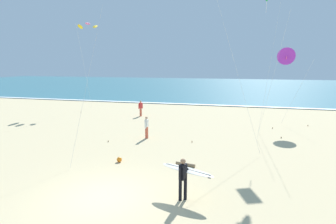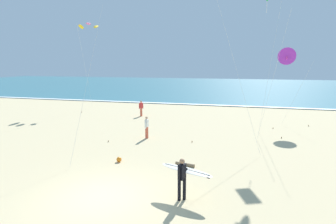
# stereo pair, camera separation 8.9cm
# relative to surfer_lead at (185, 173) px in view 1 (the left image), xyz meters

# --- Properties ---
(ground_plane) EXTENTS (160.00, 160.00, 0.00)m
(ground_plane) POSITION_rel_surfer_lead_xyz_m (-3.20, -0.71, -1.05)
(ground_plane) COLOR #CCB789
(ocean_water) EXTENTS (160.00, 60.00, 0.08)m
(ocean_water) POSITION_rel_surfer_lead_xyz_m (-3.20, 54.13, -1.01)
(ocean_water) COLOR #336B7A
(ocean_water) RESTS_ON ground
(shoreline_foam) EXTENTS (160.00, 0.80, 0.01)m
(shoreline_foam) POSITION_rel_surfer_lead_xyz_m (-3.20, 24.43, -0.96)
(shoreline_foam) COLOR white
(shoreline_foam) RESTS_ON ocean_water
(surfer_lead) EXTENTS (2.31, 1.20, 1.71)m
(surfer_lead) POSITION_rel_surfer_lead_xyz_m (0.00, 0.00, 0.00)
(surfer_lead) COLOR black
(surfer_lead) RESTS_ON ground
(kite_delta_violet_high) EXTENTS (2.91, 0.52, 6.61)m
(kite_delta_violet_high) POSITION_rel_surfer_lead_xyz_m (5.76, 15.00, 4.83)
(kite_delta_violet_high) COLOR purple
(kite_delta_violet_high) RESTS_ON ground
(kite_arc_rose_low) EXTENTS (2.40, 4.30, 9.89)m
(kite_arc_rose_low) POSITION_rel_surfer_lead_xyz_m (-15.17, 19.40, 8.50)
(kite_arc_rose_low) COLOR yellow
(kite_arc_rose_low) RESTS_ON ground
(bystander_white_top) EXTENTS (0.22, 0.50, 1.59)m
(bystander_white_top) POSITION_rel_surfer_lead_xyz_m (-4.27, 7.95, -0.23)
(bystander_white_top) COLOR #D8593F
(bystander_white_top) RESTS_ON ground
(bystander_red_top) EXTENTS (0.34, 0.41, 1.59)m
(bystander_red_top) POSITION_rel_surfer_lead_xyz_m (-7.50, 15.64, -0.23)
(bystander_red_top) COLOR #D8593F
(bystander_red_top) RESTS_ON ground
(beach_ball) EXTENTS (0.28, 0.28, 0.28)m
(beach_ball) POSITION_rel_surfer_lead_xyz_m (-4.20, 3.07, -0.91)
(beach_ball) COLOR orange
(beach_ball) RESTS_ON ground
(driftwood_log) EXTENTS (1.06, 0.37, 0.17)m
(driftwood_log) POSITION_rel_surfer_lead_xyz_m (-0.60, 3.38, -0.96)
(driftwood_log) COLOR #846B4C
(driftwood_log) RESTS_ON ground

